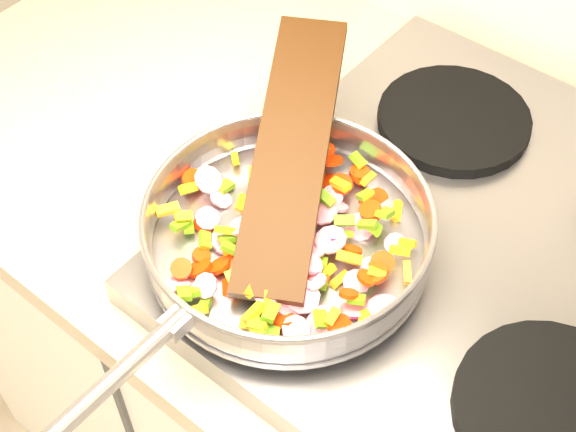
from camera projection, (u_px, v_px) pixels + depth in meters
The scene contains 7 objects.
cooktop at pixel (492, 260), 0.89m from camera, with size 0.60×0.60×0.04m, color #939399.
grate_fl at pixel (316, 259), 0.86m from camera, with size 0.19×0.19×0.02m, color black.
grate_fr at pixel (554, 411), 0.74m from camera, with size 0.19×0.19×0.02m, color black.
grate_bl at pixel (454, 119), 1.00m from camera, with size 0.19×0.19×0.02m, color black.
saute_pan at pixel (287, 229), 0.83m from camera, with size 0.34×0.51×0.06m.
vegetable_heap at pixel (293, 236), 0.84m from camera, with size 0.30×0.28×0.04m.
wooden_spatula at pixel (292, 151), 0.85m from camera, with size 0.33×0.08×0.02m, color black.
Camera 1 is at (-0.54, 1.11, 1.63)m, focal length 50.00 mm.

